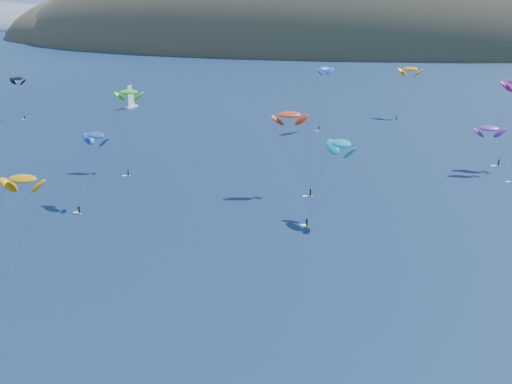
{
  "coord_description": "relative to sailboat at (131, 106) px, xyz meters",
  "views": [
    {
      "loc": [
        30.93,
        -64.25,
        53.03
      ],
      "look_at": [
        8.1,
        80.0,
        9.0
      ],
      "focal_mm": 50.0,
      "sensor_mm": 36.0,
      "label": 1
    }
  ],
  "objects": [
    {
      "name": "kitesurfer_5",
      "position": [
        93.72,
        -131.18,
        16.51
      ],
      "size": [
        12.03,
        13.86,
        20.21
      ],
      "rotation": [
        0.0,
        0.0,
        -0.94
      ],
      "color": "gold",
      "rests_on": "ground"
    },
    {
      "name": "kitesurfer_4",
      "position": [
        83.51,
        -31.58,
        21.01
      ],
      "size": [
        7.58,
        8.24,
        24.15
      ],
      "rotation": [
        0.0,
        0.0,
        0.9
      ],
      "color": "gold",
      "rests_on": "ground"
    },
    {
      "name": "kitesurfer_10",
      "position": [
        34.94,
        -128.32,
        15.8
      ],
      "size": [
        9.34,
        14.03,
        19.15
      ],
      "rotation": [
        0.0,
        0.0,
        -0.52
      ],
      "color": "gold",
      "rests_on": "ground"
    },
    {
      "name": "kitesurfer_9",
      "position": [
        79.87,
        -111.28,
        18.97
      ],
      "size": [
        11.72,
        7.93,
        22.45
      ],
      "rotation": [
        0.0,
        0.0,
        0.28
      ],
      "color": "gold",
      "rests_on": "ground"
    },
    {
      "name": "kitesurfer_6",
      "position": [
        133.17,
        -84.62,
        11.77
      ],
      "size": [
        11.15,
        11.94,
        15.09
      ],
      "rotation": [
        0.0,
        0.0,
        0.09
      ],
      "color": "gold",
      "rests_on": "ground"
    },
    {
      "name": "kitesurfer_12",
      "position": [
        -36.1,
        -27.3,
        14.41
      ],
      "size": [
        8.95,
        8.34,
        17.64
      ],
      "rotation": [
        0.0,
        0.0,
        -0.43
      ],
      "color": "gold",
      "rests_on": "ground"
    },
    {
      "name": "sailboat",
      "position": [
        0.0,
        0.0,
        0.0
      ],
      "size": [
        9.21,
        7.92,
        11.12
      ],
      "rotation": [
        0.0,
        0.0,
        -0.21
      ],
      "color": "white",
      "rests_on": "ground"
    },
    {
      "name": "kitesurfer_11",
      "position": [
        115.04,
        -0.9,
        17.83
      ],
      "size": [
        10.32,
        13.7,
        21.35
      ],
      "rotation": [
        0.0,
        0.0,
        -0.29
      ],
      "color": "gold",
      "rests_on": "ground"
    },
    {
      "name": "kitesurfer_3",
      "position": [
        31.97,
        -94.26,
        20.94
      ],
      "size": [
        8.29,
        12.69,
        24.14
      ],
      "rotation": [
        0.0,
        0.0,
        0.12
      ],
      "color": "gold",
      "rests_on": "ground"
    },
    {
      "name": "island",
      "position": [
        107.69,
        338.75,
        -11.67
      ],
      "size": [
        730.0,
        300.0,
        210.0
      ],
      "color": "#3D3526",
      "rests_on": "ground"
    },
    {
      "name": "kitesurfer_2",
      "position": [
        41.05,
        -177.66,
        18.87
      ],
      "size": [
        7.82,
        12.06,
        22.01
      ],
      "rotation": [
        0.0,
        0.0,
        0.02
      ],
      "color": "gold",
      "rests_on": "ground"
    }
  ]
}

